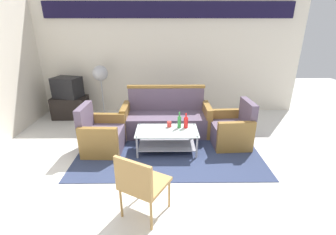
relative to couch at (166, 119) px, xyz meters
name	(u,v)px	position (x,y,z in m)	size (l,w,h in m)	color
ground_plane	(172,178)	(0.07, -1.62, -0.32)	(14.00, 14.00, 0.00)	silver
wall_back	(169,54)	(0.07, 1.43, 1.16)	(6.52, 0.19, 2.80)	silver
rug	(168,147)	(0.04, -0.68, -0.31)	(3.23, 2.15, 0.01)	#2D3856
couch	(166,119)	(0.00, 0.00, 0.00)	(1.80, 0.75, 0.96)	#5B4C60
armchair_left	(102,136)	(-1.17, -0.74, -0.03)	(0.72, 0.78, 0.85)	#5B4C60
armchair_right	(232,130)	(1.24, -0.53, -0.03)	(0.74, 0.80, 0.85)	#5B4C60
coffee_table	(167,137)	(0.01, -0.79, -0.04)	(1.10, 0.60, 0.40)	silver
bottle_red	(186,122)	(0.35, -0.67, 0.20)	(0.08, 0.08, 0.27)	red
bottle_green	(179,122)	(0.23, -0.67, 0.21)	(0.06, 0.06, 0.30)	#2D8C38
cup	(169,124)	(0.05, -0.63, 0.14)	(0.08, 0.08, 0.10)	red
tv_stand	(71,107)	(-2.36, 0.93, -0.06)	(0.80, 0.50, 0.52)	black
television	(67,87)	(-2.35, 0.93, 0.44)	(0.69, 0.58, 0.48)	black
pedestal_fan	(101,76)	(-1.55, 0.98, 0.70)	(0.36, 0.36, 1.27)	#2D2D33
wicker_chair	(140,182)	(-0.30, -2.38, 0.18)	(0.65, 0.65, 0.84)	#AD844C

